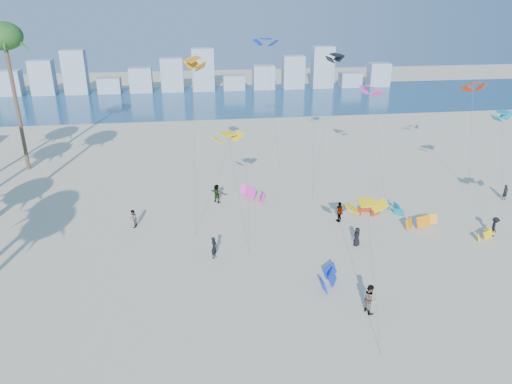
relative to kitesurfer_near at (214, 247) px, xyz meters
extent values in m
plane|color=navy|center=(0.36, 57.52, -0.84)|extent=(220.00, 220.00, 0.00)
imported|color=black|center=(0.00, 0.00, 0.00)|extent=(0.64, 0.73, 1.68)
imported|color=gray|center=(9.10, -7.93, 0.12)|extent=(0.96, 1.10, 1.93)
imported|color=black|center=(11.17, 0.32, -0.08)|extent=(0.87, 0.87, 1.53)
imported|color=gray|center=(11.07, 4.69, 0.07)|extent=(0.68, 1.14, 1.82)
imported|color=black|center=(22.78, 0.32, -0.02)|extent=(1.03, 1.22, 1.64)
imported|color=gray|center=(0.85, 10.30, 0.05)|extent=(1.56, 1.51, 1.78)
imported|color=black|center=(28.20, 7.04, -0.08)|extent=(0.60, 0.44, 1.52)
imported|color=gray|center=(-6.48, 5.98, -0.05)|extent=(0.68, 0.83, 1.58)
cylinder|color=#595959|center=(2.13, 2.40, 3.25)|extent=(1.13, 4.85, 8.20)
cylinder|color=#595959|center=(16.09, 9.48, 4.28)|extent=(0.81, 4.17, 10.25)
cylinder|color=#595959|center=(24.60, 3.25, 3.73)|extent=(0.26, 3.17, 9.16)
cylinder|color=#595959|center=(-1.04, 5.72, 5.91)|extent=(0.57, 4.28, 13.51)
cylinder|color=#595959|center=(11.26, 11.54, 5.67)|extent=(2.58, 3.57, 13.04)
cylinder|color=#595959|center=(7.78, 19.66, 6.08)|extent=(1.23, 3.91, 13.86)
cylinder|color=#595959|center=(26.55, 11.54, 4.18)|extent=(0.59, 3.31, 10.05)
cylinder|color=#595959|center=(8.48, -9.62, 2.78)|extent=(0.16, 4.39, 7.25)
cylinder|color=brown|center=(-19.63, 22.52, 6.34)|extent=(0.40, 0.40, 14.36)
ellipsoid|color=#22571E|center=(-19.63, 22.52, 13.52)|extent=(3.80, 3.80, 2.85)
cube|color=#9EADBF|center=(-35.44, 67.52, 1.56)|extent=(4.40, 3.00, 4.80)
cube|color=#9EADBF|center=(-29.24, 67.52, 2.46)|extent=(4.40, 3.00, 6.60)
cube|color=#9EADBF|center=(-23.04, 67.52, 3.36)|extent=(4.40, 3.00, 8.40)
cube|color=#9EADBF|center=(-16.84, 67.52, 0.66)|extent=(4.40, 3.00, 3.00)
cube|color=#9EADBF|center=(-10.64, 67.52, 1.56)|extent=(4.40, 3.00, 4.80)
cube|color=#9EADBF|center=(-4.44, 67.52, 2.46)|extent=(4.40, 3.00, 6.60)
cube|color=#9EADBF|center=(1.76, 67.52, 3.36)|extent=(4.40, 3.00, 8.40)
cube|color=#9EADBF|center=(7.96, 67.52, 0.66)|extent=(4.40, 3.00, 3.00)
cube|color=#9EADBF|center=(14.16, 67.52, 1.56)|extent=(4.40, 3.00, 4.80)
cube|color=#9EADBF|center=(20.36, 67.52, 2.46)|extent=(4.40, 3.00, 6.60)
cube|color=#9EADBF|center=(26.56, 67.52, 3.36)|extent=(4.40, 3.00, 8.40)
cube|color=#9EADBF|center=(32.76, 67.52, 0.66)|extent=(4.40, 3.00, 3.00)
cube|color=#9EADBF|center=(38.96, 67.52, 1.56)|extent=(4.40, 3.00, 4.80)
camera|label=1|loc=(-1.24, -31.40, 17.46)|focal=33.55mm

